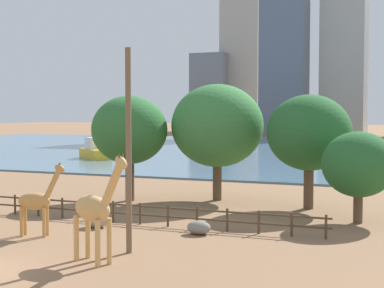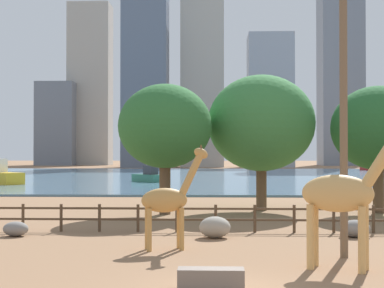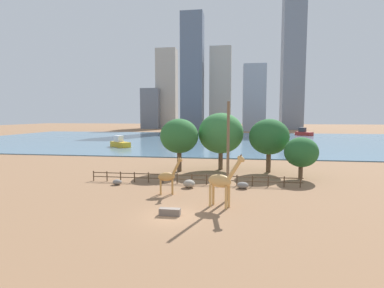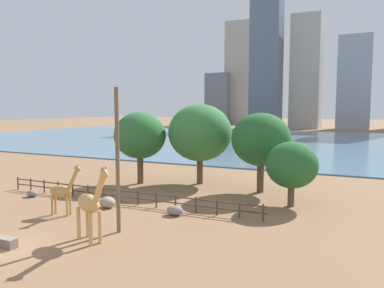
% 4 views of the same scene
% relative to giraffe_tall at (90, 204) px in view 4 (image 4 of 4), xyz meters
% --- Properties ---
extents(ground_plane, '(400.00, 400.00, 0.00)m').
position_rel_giraffe_tall_xyz_m(ground_plane, '(-3.95, 76.81, -2.44)').
color(ground_plane, '#8C6647').
extents(harbor_water, '(180.00, 86.00, 0.20)m').
position_rel_giraffe_tall_xyz_m(harbor_water, '(-3.95, 73.81, -2.34)').
color(harbor_water, slate).
rests_on(harbor_water, ground).
extents(giraffe_tall, '(3.61, 1.98, 5.09)m').
position_rel_giraffe_tall_xyz_m(giraffe_tall, '(0.00, 0.00, 0.00)').
color(giraffe_tall, tan).
rests_on(giraffe_tall, ground).
extents(giraffe_companion, '(2.73, 1.21, 4.08)m').
position_rel_giraffe_tall_xyz_m(giraffe_companion, '(-5.91, 3.74, -0.52)').
color(giraffe_companion, '#C18C47').
rests_on(giraffe_companion, ground).
extents(utility_pole, '(0.28, 0.28, 9.79)m').
position_rel_giraffe_tall_xyz_m(utility_pole, '(0.48, 2.27, 2.45)').
color(utility_pole, brown).
rests_on(utility_pole, ground).
extents(boulder_near_fence, '(1.34, 1.02, 0.77)m').
position_rel_giraffe_tall_xyz_m(boulder_near_fence, '(2.08, 7.42, -2.06)').
color(boulder_near_fence, gray).
rests_on(boulder_near_fence, ground).
extents(boulder_by_pole, '(1.38, 1.25, 0.94)m').
position_rel_giraffe_tall_xyz_m(boulder_by_pole, '(-4.12, 6.99, -1.97)').
color(boulder_by_pole, gray).
rests_on(boulder_by_pole, ground).
extents(boulder_small, '(1.14, 0.88, 0.66)m').
position_rel_giraffe_tall_xyz_m(boulder_small, '(-13.05, 7.13, -2.11)').
color(boulder_small, gray).
rests_on(boulder_small, ground).
extents(feeding_trough, '(1.80, 0.60, 0.60)m').
position_rel_giraffe_tall_xyz_m(feeding_trough, '(-4.23, -2.94, -2.14)').
color(feeding_trough, '#72665B').
rests_on(feeding_trough, ground).
extents(enclosure_fence, '(26.12, 0.14, 1.30)m').
position_rel_giraffe_tall_xyz_m(enclosure_fence, '(-4.01, 8.81, -1.69)').
color(enclosure_fence, '#4C3826').
rests_on(enclosure_fence, ground).
extents(tree_left_large, '(6.98, 6.98, 8.84)m').
position_rel_giraffe_tall_xyz_m(tree_left_large, '(-1.10, 19.52, 3.24)').
color(tree_left_large, brown).
rests_on(tree_left_large, ground).
extents(tree_center_broad, '(5.86, 5.86, 7.94)m').
position_rel_giraffe_tall_xyz_m(tree_center_broad, '(6.08, 18.23, 2.84)').
color(tree_center_broad, brown).
rests_on(tree_center_broad, ground).
extents(tree_right_tall, '(5.73, 5.73, 7.96)m').
position_rel_giraffe_tall_xyz_m(tree_right_tall, '(-7.17, 16.85, 2.91)').
color(tree_right_tall, brown).
rests_on(tree_right_tall, ground).
extents(tree_left_small, '(4.43, 4.43, 5.58)m').
position_rel_giraffe_tall_xyz_m(tree_left_small, '(9.85, 14.09, 1.12)').
color(tree_left_small, brown).
rests_on(tree_left_small, ground).
extents(boat_sailboat, '(4.37, 4.56, 4.18)m').
position_rel_giraffe_tall_xyz_m(boat_sailboat, '(-12.29, 52.91, -1.54)').
color(boat_sailboat, '#337259').
rests_on(boat_sailboat, harbor_water).
extents(boat_tug, '(6.69, 6.03, 2.93)m').
position_rel_giraffe_tall_xyz_m(boat_tug, '(-29.03, 47.86, -1.25)').
color(boat_tug, gold).
rests_on(boat_tug, harbor_water).
extents(skyline_tower_needle, '(11.69, 15.43, 25.62)m').
position_rel_giraffe_tall_xyz_m(skyline_tower_needle, '(-53.07, 163.90, 10.37)').
color(skyline_tower_needle, slate).
rests_on(skyline_tower_needle, ground).
extents(skyline_block_central, '(13.11, 9.16, 51.21)m').
position_rel_giraffe_tall_xyz_m(skyline_block_central, '(-43.88, 166.33, 23.16)').
color(skyline_block_central, '#ADA89E').
rests_on(skyline_block_central, ground).
extents(skyline_tower_glass, '(11.54, 14.03, 45.39)m').
position_rel_giraffe_tall_xyz_m(skyline_tower_glass, '(-7.56, 142.67, 20.26)').
color(skyline_tower_glass, '#ADA89E').
rests_on(skyline_tower_glass, ground).
extents(skyline_block_right, '(11.94, 11.18, 35.52)m').
position_rel_giraffe_tall_xyz_m(skyline_block_right, '(10.66, 139.65, 15.32)').
color(skyline_block_right, '#939EAD').
rests_on(skyline_block_right, ground).
extents(skyline_tower_short, '(11.72, 10.38, 62.30)m').
position_rel_giraffe_tall_xyz_m(skyline_tower_short, '(-22.47, 135.06, 28.71)').
color(skyline_tower_short, slate).
rests_on(skyline_tower_short, ground).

